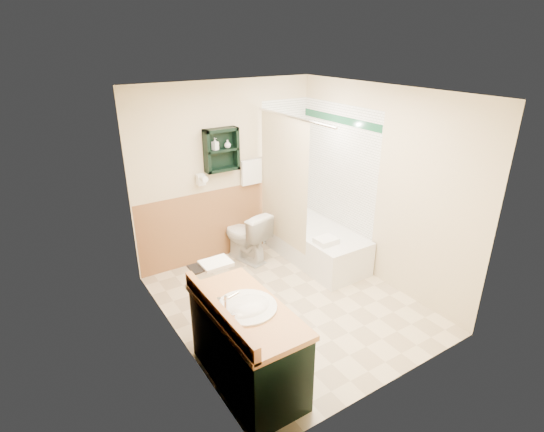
{
  "coord_description": "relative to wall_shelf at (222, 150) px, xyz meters",
  "views": [
    {
      "loc": [
        -2.42,
        -3.4,
        2.88
      ],
      "look_at": [
        -0.11,
        0.2,
        1.07
      ],
      "focal_mm": 28.0,
      "sensor_mm": 36.0,
      "label": 1
    }
  ],
  "objects": [
    {
      "name": "floor",
      "position": [
        0.1,
        -1.41,
        -1.55
      ],
      "size": [
        3.0,
        3.0,
        0.0
      ],
      "primitive_type": "plane",
      "color": "beige",
      "rests_on": "ground"
    },
    {
      "name": "back_wall",
      "position": [
        0.1,
        0.11,
        -0.35
      ],
      "size": [
        2.6,
        0.04,
        2.4
      ],
      "primitive_type": "cube",
      "color": "#FAEFC3",
      "rests_on": "ground"
    },
    {
      "name": "left_wall",
      "position": [
        -1.22,
        -1.41,
        -0.35
      ],
      "size": [
        0.04,
        3.0,
        2.4
      ],
      "primitive_type": "cube",
      "color": "#FAEFC3",
      "rests_on": "ground"
    },
    {
      "name": "right_wall",
      "position": [
        1.42,
        -1.41,
        -0.35
      ],
      "size": [
        0.04,
        3.0,
        2.4
      ],
      "primitive_type": "cube",
      "color": "#FAEFC3",
      "rests_on": "ground"
    },
    {
      "name": "ceiling",
      "position": [
        0.1,
        -1.41,
        0.87
      ],
      "size": [
        2.6,
        3.0,
        0.04
      ],
      "primitive_type": "cube",
      "color": "white",
      "rests_on": "back_wall"
    },
    {
      "name": "wainscot_left",
      "position": [
        -1.19,
        -1.41,
        -1.05
      ],
      "size": [
        2.98,
        2.98,
        1.0
      ],
      "primitive_type": null,
      "color": "#B07247",
      "rests_on": "left_wall"
    },
    {
      "name": "wainscot_back",
      "position": [
        0.1,
        0.08,
        -1.05
      ],
      "size": [
        2.58,
        2.58,
        1.0
      ],
      "primitive_type": null,
      "color": "#B07247",
      "rests_on": "back_wall"
    },
    {
      "name": "mirror_frame",
      "position": [
        -1.17,
        -1.96,
        -0.05
      ],
      "size": [
        1.3,
        1.3,
        1.0
      ],
      "primitive_type": null,
      "color": "olive",
      "rests_on": "left_wall"
    },
    {
      "name": "mirror_glass",
      "position": [
        -1.17,
        -1.96,
        -0.05
      ],
      "size": [
        1.2,
        1.2,
        0.9
      ],
      "primitive_type": null,
      "color": "white",
      "rests_on": "left_wall"
    },
    {
      "name": "tile_right",
      "position": [
        1.38,
        -0.66,
        -0.5
      ],
      "size": [
        1.5,
        1.5,
        2.1
      ],
      "primitive_type": null,
      "color": "white",
      "rests_on": "right_wall"
    },
    {
      "name": "tile_back",
      "position": [
        1.13,
        0.07,
        -0.5
      ],
      "size": [
        0.95,
        0.95,
        2.1
      ],
      "primitive_type": null,
      "color": "white",
      "rests_on": "back_wall"
    },
    {
      "name": "tile_accent",
      "position": [
        1.37,
        -0.66,
        0.35
      ],
      "size": [
        1.5,
        1.5,
        0.1
      ],
      "primitive_type": null,
      "color": "#154C30",
      "rests_on": "right_wall"
    },
    {
      "name": "wall_shelf",
      "position": [
        0.0,
        0.0,
        0.0
      ],
      "size": [
        0.45,
        0.15,
        0.55
      ],
      "primitive_type": "cube",
      "color": "black",
      "rests_on": "back_wall"
    },
    {
      "name": "hair_dryer",
      "position": [
        -0.3,
        0.02,
        -0.35
      ],
      "size": [
        0.1,
        0.24,
        0.18
      ],
      "primitive_type": null,
      "color": "white",
      "rests_on": "back_wall"
    },
    {
      "name": "towel_bar",
      "position": [
        0.45,
        0.04,
        -0.2
      ],
      "size": [
        0.4,
        0.06,
        0.4
      ],
      "primitive_type": null,
      "color": "white",
      "rests_on": "back_wall"
    },
    {
      "name": "curtain_rod",
      "position": [
        0.63,
        -0.66,
        0.45
      ],
      "size": [
        0.03,
        1.6,
        0.03
      ],
      "primitive_type": "cylinder",
      "rotation": [
        1.57,
        0.0,
        0.0
      ],
      "color": "silver",
      "rests_on": "back_wall"
    },
    {
      "name": "shower_curtain",
      "position": [
        0.63,
        -0.48,
        -0.4
      ],
      "size": [
        1.05,
        1.05,
        1.7
      ],
      "primitive_type": null,
      "color": "beige",
      "rests_on": "curtain_rod"
    },
    {
      "name": "vanity",
      "position": [
        -0.89,
        -2.19,
        -1.16
      ],
      "size": [
        0.59,
        1.23,
        0.78
      ],
      "primitive_type": "cube",
      "color": "black",
      "rests_on": "ground"
    },
    {
      "name": "bathtub",
      "position": [
        1.03,
        -0.74,
        -1.31
      ],
      "size": [
        0.71,
        1.5,
        0.47
      ],
      "primitive_type": "cube",
      "color": "white",
      "rests_on": "ground"
    },
    {
      "name": "toilet",
      "position": [
        0.21,
        -0.2,
        -1.2
      ],
      "size": [
        0.56,
        0.8,
        0.71
      ],
      "primitive_type": "imported",
      "rotation": [
        0.0,
        0.0,
        3.38
      ],
      "color": "white",
      "rests_on": "ground"
    },
    {
      "name": "counter_towel",
      "position": [
        -0.79,
        -1.4,
        -0.75
      ],
      "size": [
        0.3,
        0.23,
        0.04
      ],
      "primitive_type": "cube",
      "color": "white",
      "rests_on": "vanity"
    },
    {
      "name": "vanity_book",
      "position": [
        -1.06,
        -1.37,
        -0.67
      ],
      "size": [
        0.15,
        0.02,
        0.2
      ],
      "primitive_type": "imported",
      "rotation": [
        0.0,
        0.0,
        -0.01
      ],
      "color": "black",
      "rests_on": "vanity"
    },
    {
      "name": "tub_towel",
      "position": [
        0.85,
        -1.13,
        -1.04
      ],
      "size": [
        0.27,
        0.22,
        0.07
      ],
      "primitive_type": "cube",
      "color": "white",
      "rests_on": "bathtub"
    },
    {
      "name": "soap_bottle_a",
      "position": [
        -0.09,
        -0.01,
        0.05
      ],
      "size": [
        0.11,
        0.16,
        0.07
      ],
      "primitive_type": "imported",
      "rotation": [
        0.0,
        0.0,
        0.34
      ],
      "color": "white",
      "rests_on": "wall_shelf"
    },
    {
      "name": "soap_bottle_b",
      "position": [
        0.09,
        -0.01,
        0.06
      ],
      "size": [
        0.09,
        0.11,
        0.08
      ],
      "primitive_type": "imported",
      "rotation": [
        0.0,
        0.0,
        -0.12
      ],
      "color": "white",
      "rests_on": "wall_shelf"
    }
  ]
}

